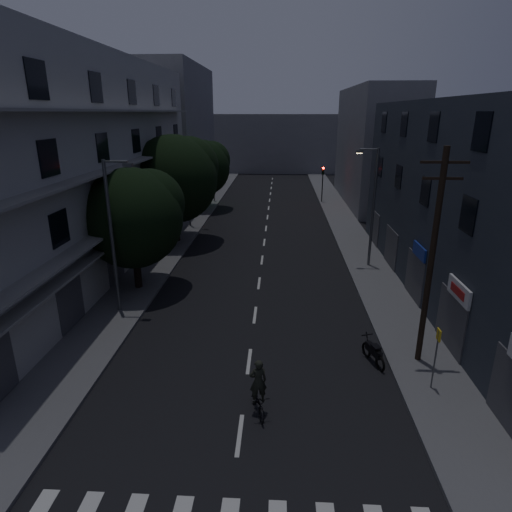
# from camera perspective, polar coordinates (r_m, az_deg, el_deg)

# --- Properties ---
(ground) EXTENTS (160.00, 160.00, 0.00)m
(ground) POSITION_cam_1_polar(r_m,az_deg,el_deg) (36.18, 1.14, 2.07)
(ground) COLOR black
(ground) RESTS_ON ground
(sidewalk_left) EXTENTS (3.00, 90.00, 0.15)m
(sidewalk_left) POSITION_cam_1_polar(r_m,az_deg,el_deg) (37.18, -10.50, 2.33)
(sidewalk_left) COLOR #565659
(sidewalk_left) RESTS_ON ground
(sidewalk_right) EXTENTS (3.00, 90.00, 0.15)m
(sidewalk_right) POSITION_cam_1_polar(r_m,az_deg,el_deg) (36.69, 12.93, 1.94)
(sidewalk_right) COLOR #565659
(sidewalk_right) RESTS_ON ground
(lane_markings) EXTENTS (0.15, 60.50, 0.01)m
(lane_markings) POSITION_cam_1_polar(r_m,az_deg,el_deg) (42.21, 1.45, 4.49)
(lane_markings) COLOR beige
(lane_markings) RESTS_ON ground
(building_left) EXTENTS (7.00, 36.00, 14.00)m
(building_left) POSITION_cam_1_polar(r_m,az_deg,el_deg) (30.82, -22.61, 11.05)
(building_left) COLOR #ACACA7
(building_left) RESTS_ON ground
(building_right) EXTENTS (6.19, 28.00, 11.00)m
(building_right) POSITION_cam_1_polar(r_m,az_deg,el_deg) (26.45, 27.35, 6.06)
(building_right) COLOR #2A3039
(building_right) RESTS_ON ground
(building_far_left) EXTENTS (6.00, 20.00, 16.00)m
(building_far_left) POSITION_cam_1_polar(r_m,az_deg,el_deg) (59.20, -10.12, 16.12)
(building_far_left) COLOR slate
(building_far_left) RESTS_ON ground
(building_far_right) EXTENTS (6.00, 20.00, 13.00)m
(building_far_right) POSITION_cam_1_polar(r_m,az_deg,el_deg) (52.92, 15.39, 13.86)
(building_far_right) COLOR slate
(building_far_right) RESTS_ON ground
(building_far_end) EXTENTS (24.00, 8.00, 10.00)m
(building_far_end) POSITION_cam_1_polar(r_m,az_deg,el_deg) (79.85, 2.38, 14.80)
(building_far_end) COLOR slate
(building_far_end) RESTS_ON ground
(tree_near) EXTENTS (5.86, 5.86, 7.23)m
(tree_near) POSITION_cam_1_polar(r_m,az_deg,el_deg) (25.97, -16.02, 5.35)
(tree_near) COLOR black
(tree_near) RESTS_ON sidewalk_left
(tree_mid) EXTENTS (6.97, 6.97, 8.57)m
(tree_mid) POSITION_cam_1_polar(r_m,az_deg,el_deg) (35.23, -10.75, 10.47)
(tree_mid) COLOR black
(tree_mid) RESTS_ON sidewalk_left
(tree_far) EXTENTS (5.99, 5.99, 7.41)m
(tree_far) POSITION_cam_1_polar(r_m,az_deg,el_deg) (47.70, -7.12, 11.85)
(tree_far) COLOR black
(tree_far) RESTS_ON sidewalk_left
(traffic_signal_far_right) EXTENTS (0.28, 0.37, 4.10)m
(traffic_signal_far_right) POSITION_cam_1_polar(r_m,az_deg,el_deg) (51.67, 8.90, 10.39)
(traffic_signal_far_right) COLOR black
(traffic_signal_far_right) RESTS_ON sidewalk_right
(traffic_signal_far_left) EXTENTS (0.28, 0.37, 4.10)m
(traffic_signal_far_left) POSITION_cam_1_polar(r_m,az_deg,el_deg) (51.77, -5.69, 10.53)
(traffic_signal_far_left) COLOR black
(traffic_signal_far_left) RESTS_ON sidewalk_left
(street_lamp_left_near) EXTENTS (1.51, 0.25, 8.00)m
(street_lamp_left_near) POSITION_cam_1_polar(r_m,az_deg,el_deg) (23.00, -18.49, 3.27)
(street_lamp_left_near) COLOR #54585C
(street_lamp_left_near) RESTS_ON sidewalk_left
(street_lamp_right) EXTENTS (1.51, 0.25, 8.00)m
(street_lamp_right) POSITION_cam_1_polar(r_m,az_deg,el_deg) (29.87, 15.21, 6.95)
(street_lamp_right) COLOR #53565B
(street_lamp_right) RESTS_ON sidewalk_right
(street_lamp_left_far) EXTENTS (1.51, 0.25, 8.00)m
(street_lamp_left_far) POSITION_cam_1_polar(r_m,az_deg,el_deg) (40.10, -8.88, 10.22)
(street_lamp_left_far) COLOR #555A5D
(street_lamp_left_far) RESTS_ON sidewalk_left
(utility_pole) EXTENTS (1.80, 0.24, 9.00)m
(utility_pole) POSITION_cam_1_polar(r_m,az_deg,el_deg) (18.44, 22.40, -0.01)
(utility_pole) COLOR black
(utility_pole) RESTS_ON sidewalk_right
(bus_stop_sign) EXTENTS (0.06, 0.35, 2.52)m
(bus_stop_sign) POSITION_cam_1_polar(r_m,az_deg,el_deg) (17.80, 22.96, -11.25)
(bus_stop_sign) COLOR #595B60
(bus_stop_sign) RESTS_ON sidewalk_right
(motorcycle) EXTENTS (0.80, 1.79, 1.19)m
(motorcycle) POSITION_cam_1_polar(r_m,az_deg,el_deg) (19.55, 15.38, -12.35)
(motorcycle) COLOR black
(motorcycle) RESTS_ON ground
(cyclist) EXTENTS (1.05, 1.81, 2.17)m
(cyclist) POSITION_cam_1_polar(r_m,az_deg,el_deg) (16.04, 0.28, -18.06)
(cyclist) COLOR black
(cyclist) RESTS_ON ground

